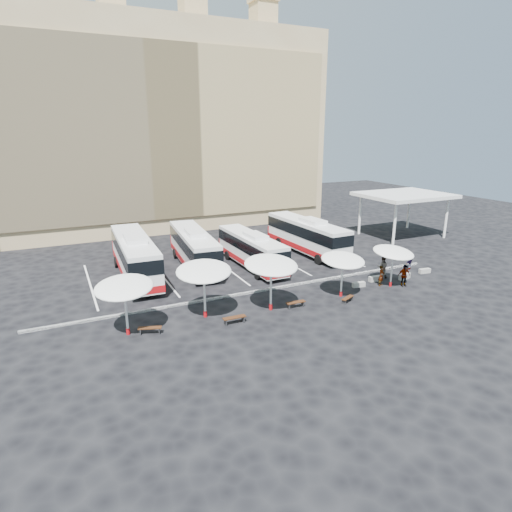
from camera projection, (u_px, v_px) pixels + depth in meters
name	position (u px, v px, depth m)	size (l,w,h in m)	color
ground	(261.00, 294.00, 33.79)	(120.00, 120.00, 0.00)	black
sandstone_building	(157.00, 129.00, 57.79)	(42.00, 18.25, 29.60)	tan
service_canopy	(404.00, 196.00, 50.99)	(10.00, 8.00, 5.20)	white
curb_divider	(258.00, 291.00, 34.20)	(34.00, 0.25, 0.15)	black
bay_lines	(224.00, 266.00, 40.71)	(24.15, 12.00, 0.01)	white
bus_0	(135.00, 255.00, 37.11)	(3.25, 12.53, 3.95)	white
bus_1	(194.00, 247.00, 40.03)	(3.54, 11.89, 3.72)	white
bus_2	(251.00, 249.00, 40.06)	(2.65, 10.76, 3.40)	white
bus_3	(307.00, 235.00, 44.58)	(3.14, 12.07, 3.80)	white
sunshade_0	(124.00, 287.00, 26.20)	(4.73, 4.76, 3.74)	white
sunshade_1	(204.00, 271.00, 28.70)	(4.70, 4.73, 3.91)	white
sunshade_2	(271.00, 265.00, 29.86)	(4.03, 4.08, 3.97)	white
sunshade_3	(343.00, 260.00, 32.49)	(3.43, 3.47, 3.46)	white
sunshade_4	(393.00, 253.00, 34.61)	(3.94, 3.97, 3.43)	white
wood_bench_0	(150.00, 329.00, 27.07)	(1.51, 0.86, 0.45)	black
wood_bench_1	(234.00, 318.00, 28.50)	(1.59, 0.45, 0.48)	black
wood_bench_2	(296.00, 303.00, 31.07)	(1.49, 0.44, 0.45)	black
wood_bench_3	(348.00, 299.00, 32.03)	(1.35, 0.86, 0.41)	black
conc_bench_0	(359.00, 285.00, 35.24)	(1.09, 0.36, 0.41)	gray
conc_bench_1	(375.00, 279.00, 36.59)	(1.17, 0.39, 0.44)	gray
conc_bench_2	(405.00, 276.00, 37.08)	(1.29, 0.43, 0.48)	gray
conc_bench_3	(425.00, 271.00, 38.67)	(1.08, 0.36, 0.40)	gray
passenger_0	(381.00, 276.00, 35.36)	(0.63, 0.41, 1.73)	black
passenger_1	(383.00, 267.00, 37.29)	(0.92, 0.72, 1.90)	black
passenger_2	(404.00, 275.00, 35.25)	(1.07, 0.45, 1.83)	black
passenger_3	(409.00, 260.00, 39.51)	(1.11, 0.64, 1.72)	black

